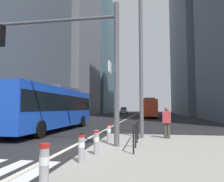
# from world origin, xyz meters

# --- Properties ---
(ground_plane) EXTENTS (160.00, 160.00, 0.00)m
(ground_plane) POSITION_xyz_m (0.00, 20.00, 0.00)
(ground_plane) COLOR black
(median_island) EXTENTS (9.00, 10.00, 0.15)m
(median_island) POSITION_xyz_m (5.50, -1.00, 0.07)
(median_island) COLOR gray
(median_island) RESTS_ON ground
(lane_centre_line) EXTENTS (0.20, 80.00, 0.01)m
(lane_centre_line) POSITION_xyz_m (0.00, 30.00, 0.01)
(lane_centre_line) COLOR beige
(lane_centre_line) RESTS_ON ground
(office_tower_left_mid) EXTENTS (12.99, 18.72, 39.54)m
(office_tower_left_mid) POSITION_xyz_m (-16.00, 39.02, 19.77)
(office_tower_left_mid) COLOR gray
(office_tower_left_mid) RESTS_ON ground
(office_tower_left_far) EXTENTS (13.47, 21.04, 41.72)m
(office_tower_left_far) POSITION_xyz_m (-16.00, 62.25, 20.86)
(office_tower_left_far) COLOR slate
(office_tower_left_far) RESTS_ON ground
(office_tower_right_mid) EXTENTS (12.37, 19.47, 51.72)m
(office_tower_right_mid) POSITION_xyz_m (17.00, 43.31, 25.86)
(office_tower_right_mid) COLOR slate
(office_tower_right_mid) RESTS_ON ground
(office_tower_right_far) EXTENTS (10.74, 16.34, 43.94)m
(office_tower_right_far) POSITION_xyz_m (17.00, 63.72, 21.97)
(office_tower_right_far) COLOR slate
(office_tower_right_far) RESTS_ON ground
(city_bus_blue_oncoming) EXTENTS (2.83, 11.66, 3.40)m
(city_bus_blue_oncoming) POSITION_xyz_m (-3.83, 6.17, 1.84)
(city_bus_blue_oncoming) COLOR blue
(city_bus_blue_oncoming) RESTS_ON ground
(city_bus_red_receding) EXTENTS (2.73, 11.07, 3.40)m
(city_bus_red_receding) POSITION_xyz_m (3.60, 30.49, 1.84)
(city_bus_red_receding) COLOR red
(city_bus_red_receding) RESTS_ON ground
(car_oncoming_mid) EXTENTS (2.21, 4.61, 1.94)m
(car_oncoming_mid) POSITION_xyz_m (-3.72, 54.44, 0.99)
(car_oncoming_mid) COLOR silver
(car_oncoming_mid) RESTS_ON ground
(car_receding_near) EXTENTS (2.21, 4.36, 1.94)m
(car_receding_near) POSITION_xyz_m (4.23, 41.49, 0.99)
(car_receding_near) COLOR gold
(car_receding_near) RESTS_ON ground
(car_receding_far) EXTENTS (2.04, 4.29, 1.94)m
(car_receding_far) POSITION_xyz_m (3.52, 42.08, 0.99)
(car_receding_far) COLOR black
(car_receding_far) RESTS_ON ground
(traffic_signal_gantry) EXTENTS (5.74, 0.65, 6.00)m
(traffic_signal_gantry) POSITION_xyz_m (0.14, -0.19, 4.09)
(traffic_signal_gantry) COLOR #515156
(traffic_signal_gantry) RESTS_ON median_island
(street_lamp_post) EXTENTS (5.50, 0.32, 8.00)m
(street_lamp_post) POSITION_xyz_m (2.96, 2.42, 5.28)
(street_lamp_post) COLOR #56565B
(street_lamp_post) RESTS_ON median_island
(bollard_front) EXTENTS (0.20, 0.20, 0.85)m
(bollard_front) POSITION_xyz_m (1.33, -5.00, 0.63)
(bollard_front) COLOR #99999E
(bollard_front) RESTS_ON median_island
(bollard_left) EXTENTS (0.20, 0.20, 0.80)m
(bollard_left) POSITION_xyz_m (1.43, -2.98, 0.60)
(bollard_left) COLOR #99999E
(bollard_left) RESTS_ON median_island
(bollard_right) EXTENTS (0.20, 0.20, 0.80)m
(bollard_right) POSITION_xyz_m (1.59, -1.87, 0.60)
(bollard_right) COLOR #99999E
(bollard_right) RESTS_ON median_island
(bollard_back) EXTENTS (0.20, 0.20, 0.81)m
(bollard_back) POSITION_xyz_m (1.51, 0.88, 0.60)
(bollard_back) COLOR #99999E
(bollard_back) RESTS_ON median_island
(pedestrian_railing) EXTENTS (0.06, 3.60, 0.98)m
(pedestrian_railing) POSITION_xyz_m (2.80, 0.16, 0.85)
(pedestrian_railing) COLOR black
(pedestrian_railing) RESTS_ON median_island
(pedestrian_waiting) EXTENTS (0.43, 0.33, 1.59)m
(pedestrian_waiting) POSITION_xyz_m (4.23, 2.43, 1.03)
(pedestrian_waiting) COLOR #423D38
(pedestrian_waiting) RESTS_ON median_island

